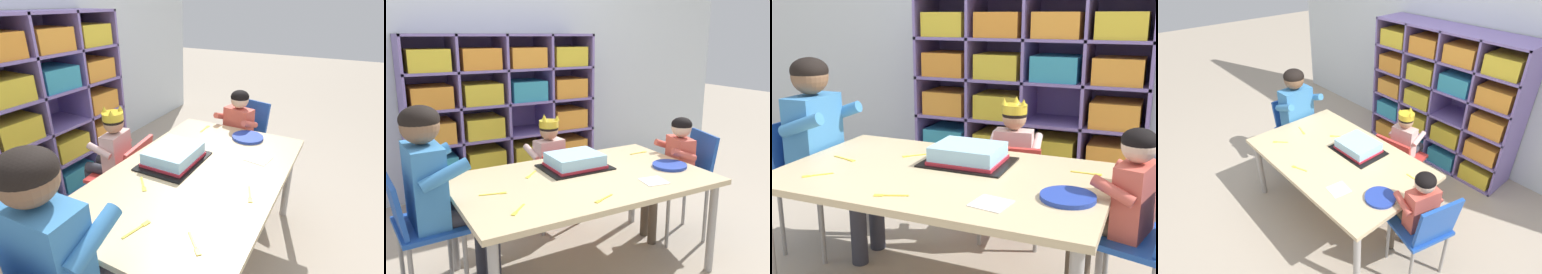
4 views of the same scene
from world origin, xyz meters
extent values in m
plane|color=tan|center=(0.00, 0.00, 0.00)|extent=(16.00, 16.00, 0.00)
cube|color=silver|center=(0.00, 1.62, 1.31)|extent=(5.19, 0.10, 2.62)
cube|color=#7F6BB2|center=(0.01, 1.55, 0.69)|extent=(1.57, 0.01, 1.39)
cube|color=#7F6BB2|center=(-0.76, 1.36, 0.69)|extent=(0.02, 0.40, 1.39)
cube|color=#7F6BB2|center=(-0.38, 1.36, 0.69)|extent=(0.02, 0.40, 1.39)
cube|color=#7F6BB2|center=(0.01, 1.36, 0.69)|extent=(0.02, 0.40, 1.39)
cube|color=#7F6BB2|center=(0.40, 1.36, 0.69)|extent=(0.02, 0.40, 1.39)
cube|color=#7F6BB2|center=(0.79, 1.36, 0.69)|extent=(0.02, 0.40, 1.39)
cube|color=#7F6BB2|center=(0.01, 1.36, 0.01)|extent=(1.57, 0.40, 0.02)
cube|color=#7F6BB2|center=(0.01, 1.36, 0.28)|extent=(1.57, 0.40, 0.02)
cube|color=#7F6BB2|center=(0.01, 1.36, 0.56)|extent=(1.57, 0.40, 0.02)
cube|color=#7F6BB2|center=(0.01, 1.36, 0.83)|extent=(1.57, 0.40, 0.02)
cube|color=#7F6BB2|center=(0.01, 1.36, 1.10)|extent=(1.57, 0.40, 0.02)
cube|color=#7F6BB2|center=(0.01, 1.36, 1.38)|extent=(1.57, 0.40, 0.02)
cube|color=orange|center=(-0.57, 1.34, 0.10)|extent=(0.30, 0.32, 0.16)
cube|color=teal|center=(-0.18, 1.34, 0.10)|extent=(0.30, 0.32, 0.16)
cube|color=teal|center=(0.21, 1.34, 0.10)|extent=(0.30, 0.32, 0.16)
cube|color=yellow|center=(0.59, 1.34, 0.10)|extent=(0.30, 0.32, 0.16)
cube|color=teal|center=(-0.57, 1.34, 0.38)|extent=(0.30, 0.32, 0.16)
cube|color=yellow|center=(-0.18, 1.34, 0.38)|extent=(0.30, 0.32, 0.16)
cube|color=yellow|center=(0.21, 1.34, 0.38)|extent=(0.30, 0.32, 0.16)
cube|color=orange|center=(0.59, 1.34, 0.38)|extent=(0.30, 0.32, 0.16)
cube|color=orange|center=(-0.57, 1.34, 0.65)|extent=(0.30, 0.32, 0.16)
cube|color=yellow|center=(-0.18, 1.34, 0.65)|extent=(0.30, 0.32, 0.16)
cube|color=orange|center=(0.59, 1.34, 0.65)|extent=(0.30, 0.32, 0.16)
cube|color=orange|center=(-0.57, 1.34, 0.92)|extent=(0.30, 0.32, 0.16)
cube|color=yellow|center=(-0.18, 1.34, 0.92)|extent=(0.30, 0.32, 0.16)
cube|color=teal|center=(0.21, 1.34, 0.92)|extent=(0.30, 0.32, 0.16)
cube|color=orange|center=(0.59, 1.34, 0.92)|extent=(0.30, 0.32, 0.16)
cube|color=yellow|center=(-0.57, 1.34, 1.20)|extent=(0.30, 0.32, 0.16)
cube|color=orange|center=(-0.18, 1.34, 1.20)|extent=(0.30, 0.32, 0.16)
cube|color=orange|center=(0.21, 1.34, 1.20)|extent=(0.30, 0.32, 0.16)
cube|color=yellow|center=(0.59, 1.34, 1.20)|extent=(0.30, 0.32, 0.16)
cube|color=#D1B789|center=(0.00, 0.00, 0.57)|extent=(1.43, 0.89, 0.03)
cylinder|color=#9E9993|center=(0.66, -0.38, 0.28)|extent=(0.05, 0.05, 0.56)
cylinder|color=#9E9993|center=(-0.66, 0.38, 0.28)|extent=(0.05, 0.05, 0.56)
cylinder|color=#9E9993|center=(0.66, 0.38, 0.28)|extent=(0.05, 0.05, 0.56)
cube|color=red|center=(0.12, 0.67, 0.34)|extent=(0.42, 0.38, 0.03)
cube|color=red|center=(0.14, 0.51, 0.47)|extent=(0.35, 0.10, 0.24)
cylinder|color=gray|center=(0.25, 0.83, 0.16)|extent=(0.02, 0.02, 0.33)
cylinder|color=gray|center=(-0.06, 0.78, 0.16)|extent=(0.02, 0.02, 0.33)
cylinder|color=gray|center=(0.29, 0.55, 0.16)|extent=(0.02, 0.02, 0.33)
cylinder|color=gray|center=(-0.02, 0.51, 0.16)|extent=(0.02, 0.02, 0.33)
cube|color=beige|center=(0.12, 0.68, 0.49)|extent=(0.22, 0.14, 0.29)
sphere|color=tan|center=(0.12, 0.68, 0.71)|extent=(0.13, 0.13, 0.13)
ellipsoid|color=black|center=(0.12, 0.68, 0.73)|extent=(0.14, 0.14, 0.10)
cylinder|color=yellow|center=(0.12, 0.68, 0.76)|extent=(0.14, 0.14, 0.05)
cone|color=yellow|center=(0.11, 0.74, 0.80)|extent=(0.04, 0.04, 0.04)
cone|color=yellow|center=(0.17, 0.66, 0.80)|extent=(0.04, 0.04, 0.04)
cone|color=yellow|center=(0.07, 0.64, 0.80)|extent=(0.04, 0.04, 0.04)
cylinder|color=#33333D|center=(0.17, 0.79, 0.38)|extent=(0.10, 0.22, 0.07)
cylinder|color=#33333D|center=(0.04, 0.77, 0.38)|extent=(0.10, 0.22, 0.07)
cylinder|color=#33333D|center=(0.15, 0.89, 0.17)|extent=(0.06, 0.06, 0.35)
cylinder|color=#33333D|center=(0.03, 0.88, 0.17)|extent=(0.06, 0.06, 0.35)
cylinder|color=beige|center=(0.24, 0.74, 0.56)|extent=(0.07, 0.18, 0.10)
cylinder|color=beige|center=(-0.01, 0.70, 0.56)|extent=(0.07, 0.18, 0.10)
cube|color=#1E4CA8|center=(-0.82, 0.15, 0.43)|extent=(0.34, 0.39, 0.03)
cube|color=#1E4CA8|center=(-0.97, 0.15, 0.58)|extent=(0.08, 0.35, 0.27)
cylinder|color=gray|center=(-0.68, 0.00, 0.21)|extent=(0.02, 0.02, 0.41)
cylinder|color=gray|center=(-0.70, 0.32, 0.21)|extent=(0.02, 0.02, 0.41)
cylinder|color=gray|center=(-0.96, 0.30, 0.21)|extent=(0.02, 0.02, 0.41)
cube|color=#3D7FBC|center=(-0.82, 0.15, 0.64)|extent=(0.17, 0.31, 0.42)
sphere|color=brown|center=(-0.82, 0.15, 0.95)|extent=(0.19, 0.19, 0.19)
ellipsoid|color=black|center=(-0.82, 0.15, 0.98)|extent=(0.19, 0.19, 0.14)
cylinder|color=#33333D|center=(-0.67, 0.07, 0.46)|extent=(0.30, 0.11, 0.10)
cylinder|color=#33333D|center=(-0.68, 0.25, 0.46)|extent=(0.30, 0.11, 0.10)
cylinder|color=#33333D|center=(-0.52, 0.08, 0.22)|extent=(0.08, 0.08, 0.43)
cylinder|color=#33333D|center=(-0.53, 0.26, 0.22)|extent=(0.08, 0.08, 0.43)
cylinder|color=#3D7FBC|center=(-0.75, -0.01, 0.74)|extent=(0.25, 0.08, 0.14)
cylinder|color=#3D7FBC|center=(-0.77, 0.33, 0.74)|extent=(0.25, 0.08, 0.14)
cube|color=#1E4CA8|center=(0.79, 0.05, 0.41)|extent=(0.41, 0.41, 0.03)
cube|color=#1E4CA8|center=(0.95, 0.01, 0.58)|extent=(0.14, 0.32, 0.31)
cylinder|color=gray|center=(0.69, 0.22, 0.20)|extent=(0.02, 0.02, 0.40)
cylinder|color=gray|center=(0.62, -0.05, 0.20)|extent=(0.02, 0.02, 0.40)
cylinder|color=gray|center=(0.96, 0.16, 0.20)|extent=(0.02, 0.02, 0.40)
cylinder|color=gray|center=(0.89, -0.12, 0.20)|extent=(0.02, 0.02, 0.40)
cube|color=#D15647|center=(0.79, 0.05, 0.57)|extent=(0.16, 0.23, 0.29)
sphere|color=#DBB293|center=(0.79, 0.05, 0.78)|extent=(0.13, 0.13, 0.13)
ellipsoid|color=black|center=(0.79, 0.05, 0.80)|extent=(0.14, 0.14, 0.10)
cylinder|color=brown|center=(0.71, 0.14, 0.45)|extent=(0.22, 0.12, 0.07)
cylinder|color=brown|center=(0.68, 0.02, 0.45)|extent=(0.22, 0.12, 0.07)
cylinder|color=brown|center=(0.61, 0.17, 0.21)|extent=(0.06, 0.06, 0.42)
cylinder|color=brown|center=(0.58, 0.05, 0.21)|extent=(0.06, 0.06, 0.42)
cylinder|color=#D15647|center=(0.78, 0.19, 0.63)|extent=(0.18, 0.09, 0.10)
cylinder|color=#D15647|center=(0.72, -0.06, 0.63)|extent=(0.18, 0.09, 0.10)
cube|color=black|center=(0.05, 0.18, 0.59)|extent=(0.40, 0.31, 0.01)
cube|color=#9ED1EF|center=(0.05, 0.18, 0.64)|extent=(0.31, 0.25, 0.08)
cube|color=red|center=(0.05, 0.18, 0.60)|extent=(0.32, 0.26, 0.02)
cylinder|color=#233DA3|center=(0.57, -0.10, 0.60)|extent=(0.21, 0.21, 0.02)
cube|color=white|center=(0.32, -0.25, 0.59)|extent=(0.15, 0.15, 0.00)
cube|color=yellow|center=(-0.04, -0.32, 0.59)|extent=(0.09, 0.04, 0.00)
cube|color=yellow|center=(-0.11, -0.34, 0.59)|extent=(0.04, 0.03, 0.00)
cube|color=yellow|center=(-0.22, 0.20, 0.59)|extent=(0.08, 0.08, 0.00)
cube|color=yellow|center=(-0.27, 0.15, 0.59)|extent=(0.04, 0.04, 0.00)
cube|color=yellow|center=(-0.54, 0.01, 0.59)|extent=(0.10, 0.03, 0.00)
cube|color=yellow|center=(-0.47, -0.01, 0.59)|extent=(0.04, 0.03, 0.00)
cube|color=yellow|center=(-0.47, -0.23, 0.59)|extent=(0.07, 0.07, 0.00)
cube|color=yellow|center=(-0.51, -0.27, 0.59)|extent=(0.04, 0.04, 0.00)
cube|color=yellow|center=(0.56, 0.24, 0.59)|extent=(0.10, 0.01, 0.00)
cube|color=yellow|center=(0.63, 0.24, 0.59)|extent=(0.04, 0.02, 0.00)
camera|label=1|loc=(-1.29, -0.67, 1.45)|focal=28.76mm
camera|label=2|loc=(-1.11, -1.90, 1.38)|focal=38.23mm
camera|label=3|loc=(0.86, -1.79, 1.26)|focal=44.60mm
camera|label=4|loc=(1.63, -1.30, 2.06)|focal=29.82mm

